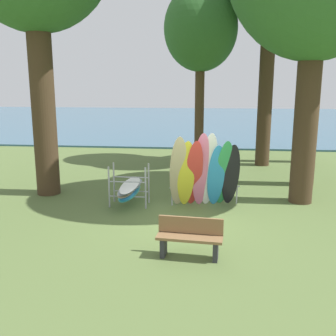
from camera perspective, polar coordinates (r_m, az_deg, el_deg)
ground_plane at (r=10.90m, az=3.05°, el=-7.29°), size 80.00×80.00×0.00m
lake_water at (r=39.88m, az=5.49°, el=7.04°), size 80.00×36.00×0.10m
tree_far_left_back at (r=19.53m, az=21.10°, el=20.75°), size 3.13×3.13×8.77m
tree_far_right_back at (r=18.60m, az=4.81°, el=19.44°), size 3.31×3.31×7.96m
leaning_board_pile at (r=11.58m, az=5.32°, el=-0.76°), size 2.18×1.18×2.28m
board_storage_rack at (r=11.93m, az=-5.65°, el=-2.97°), size 1.15×2.13×1.25m
park_bench at (r=8.44m, az=3.20°, el=-9.99°), size 1.43×0.53×0.85m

